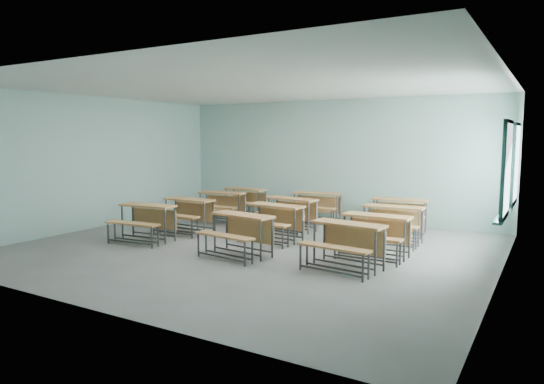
{
  "coord_description": "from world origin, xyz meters",
  "views": [
    {
      "loc": [
        5.16,
        -8.04,
        2.23
      ],
      "look_at": [
        -0.25,
        1.2,
        1.0
      ],
      "focal_mm": 32.0,
      "sensor_mm": 36.0,
      "label": 1
    }
  ],
  "objects_px": {
    "desk_unit_r1c1": "(273,217)",
    "desk_unit_r1c2": "(374,229)",
    "desk_unit_r0c1": "(239,228)",
    "desk_unit_r0c2": "(345,239)",
    "desk_unit_r2c0": "(220,202)",
    "desk_unit_r2c2": "(392,219)",
    "desk_unit_r3c2": "(399,210)",
    "desk_unit_r1c0": "(186,210)",
    "desk_unit_r3c1": "(316,203)",
    "desk_unit_r2c1": "(289,209)",
    "desk_unit_r0c0": "(145,217)",
    "desk_unit_r3c0": "(243,198)"
  },
  "relations": [
    {
      "from": "desk_unit_r0c0",
      "to": "desk_unit_r0c2",
      "type": "relative_size",
      "value": 0.98
    },
    {
      "from": "desk_unit_r0c1",
      "to": "desk_unit_r2c1",
      "type": "bearing_deg",
      "value": 104.92
    },
    {
      "from": "desk_unit_r0c2",
      "to": "desk_unit_r3c1",
      "type": "height_order",
      "value": "same"
    },
    {
      "from": "desk_unit_r2c0",
      "to": "desk_unit_r3c1",
      "type": "relative_size",
      "value": 1.01
    },
    {
      "from": "desk_unit_r0c2",
      "to": "desk_unit_r3c0",
      "type": "relative_size",
      "value": 1.02
    },
    {
      "from": "desk_unit_r2c0",
      "to": "desk_unit_r2c2",
      "type": "distance_m",
      "value": 4.64
    },
    {
      "from": "desk_unit_r1c0",
      "to": "desk_unit_r1c2",
      "type": "relative_size",
      "value": 1.0
    },
    {
      "from": "desk_unit_r1c0",
      "to": "desk_unit_r2c2",
      "type": "distance_m",
      "value": 4.65
    },
    {
      "from": "desk_unit_r0c0",
      "to": "desk_unit_r2c1",
      "type": "height_order",
      "value": "same"
    },
    {
      "from": "desk_unit_r0c0",
      "to": "desk_unit_r2c2",
      "type": "height_order",
      "value": "same"
    },
    {
      "from": "desk_unit_r2c2",
      "to": "desk_unit_r3c2",
      "type": "bearing_deg",
      "value": 97.47
    },
    {
      "from": "desk_unit_r3c1",
      "to": "desk_unit_r3c2",
      "type": "height_order",
      "value": "same"
    },
    {
      "from": "desk_unit_r2c2",
      "to": "desk_unit_r1c0",
      "type": "bearing_deg",
      "value": -165.94
    },
    {
      "from": "desk_unit_r2c2",
      "to": "desk_unit_r3c2",
      "type": "height_order",
      "value": "same"
    },
    {
      "from": "desk_unit_r2c0",
      "to": "desk_unit_r2c2",
      "type": "xyz_separation_m",
      "value": [
        4.63,
        -0.29,
        0.0
      ]
    },
    {
      "from": "desk_unit_r2c2",
      "to": "desk_unit_r3c1",
      "type": "height_order",
      "value": "same"
    },
    {
      "from": "desk_unit_r1c1",
      "to": "desk_unit_r1c2",
      "type": "relative_size",
      "value": 1.04
    },
    {
      "from": "desk_unit_r0c1",
      "to": "desk_unit_r0c2",
      "type": "distance_m",
      "value": 2.06
    },
    {
      "from": "desk_unit_r1c1",
      "to": "desk_unit_r2c0",
      "type": "relative_size",
      "value": 0.97
    },
    {
      "from": "desk_unit_r0c1",
      "to": "desk_unit_r2c2",
      "type": "distance_m",
      "value": 3.3
    },
    {
      "from": "desk_unit_r0c1",
      "to": "desk_unit_r3c0",
      "type": "bearing_deg",
      "value": 130.39
    },
    {
      "from": "desk_unit_r1c0",
      "to": "desk_unit_r2c0",
      "type": "xyz_separation_m",
      "value": [
        -0.15,
        1.53,
        0.0
      ]
    },
    {
      "from": "desk_unit_r0c1",
      "to": "desk_unit_r3c2",
      "type": "relative_size",
      "value": 1.02
    },
    {
      "from": "desk_unit_r0c0",
      "to": "desk_unit_r2c0",
      "type": "relative_size",
      "value": 0.97
    },
    {
      "from": "desk_unit_r1c1",
      "to": "desk_unit_r2c1",
      "type": "distance_m",
      "value": 1.19
    },
    {
      "from": "desk_unit_r1c2",
      "to": "desk_unit_r3c0",
      "type": "distance_m",
      "value": 5.35
    },
    {
      "from": "desk_unit_r1c0",
      "to": "desk_unit_r3c2",
      "type": "relative_size",
      "value": 0.95
    },
    {
      "from": "desk_unit_r0c2",
      "to": "desk_unit_r2c2",
      "type": "bearing_deg",
      "value": 94.54
    },
    {
      "from": "desk_unit_r0c2",
      "to": "desk_unit_r3c0",
      "type": "bearing_deg",
      "value": 147.43
    },
    {
      "from": "desk_unit_r3c1",
      "to": "desk_unit_r1c1",
      "type": "bearing_deg",
      "value": -92.18
    },
    {
      "from": "desk_unit_r1c1",
      "to": "desk_unit_r2c1",
      "type": "bearing_deg",
      "value": 106.11
    },
    {
      "from": "desk_unit_r2c1",
      "to": "desk_unit_r3c2",
      "type": "bearing_deg",
      "value": 33.81
    },
    {
      "from": "desk_unit_r3c2",
      "to": "desk_unit_r1c0",
      "type": "bearing_deg",
      "value": -155.51
    },
    {
      "from": "desk_unit_r0c0",
      "to": "desk_unit_r0c1",
      "type": "distance_m",
      "value": 2.45
    },
    {
      "from": "desk_unit_r1c0",
      "to": "desk_unit_r1c1",
      "type": "height_order",
      "value": "same"
    },
    {
      "from": "desk_unit_r1c0",
      "to": "desk_unit_r2c0",
      "type": "relative_size",
      "value": 0.93
    },
    {
      "from": "desk_unit_r1c1",
      "to": "desk_unit_r1c2",
      "type": "height_order",
      "value": "same"
    },
    {
      "from": "desk_unit_r2c1",
      "to": "desk_unit_r3c0",
      "type": "relative_size",
      "value": 1.02
    },
    {
      "from": "desk_unit_r1c2",
      "to": "desk_unit_r3c2",
      "type": "distance_m",
      "value": 2.56
    },
    {
      "from": "desk_unit_r1c2",
      "to": "desk_unit_r3c0",
      "type": "bearing_deg",
      "value": 151.51
    },
    {
      "from": "desk_unit_r0c1",
      "to": "desk_unit_r2c2",
      "type": "bearing_deg",
      "value": 57.11
    },
    {
      "from": "desk_unit_r0c2",
      "to": "desk_unit_r1c1",
      "type": "relative_size",
      "value": 1.02
    },
    {
      "from": "desk_unit_r1c0",
      "to": "desk_unit_r3c1",
      "type": "bearing_deg",
      "value": 52.81
    },
    {
      "from": "desk_unit_r1c0",
      "to": "desk_unit_r1c2",
      "type": "xyz_separation_m",
      "value": [
        4.55,
        -0.07,
        0.0
      ]
    },
    {
      "from": "desk_unit_r3c2",
      "to": "desk_unit_r2c1",
      "type": "bearing_deg",
      "value": -159.12
    },
    {
      "from": "desk_unit_r2c0",
      "to": "desk_unit_r3c0",
      "type": "distance_m",
      "value": 1.02
    },
    {
      "from": "desk_unit_r0c0",
      "to": "desk_unit_r1c1",
      "type": "bearing_deg",
      "value": 25.45
    },
    {
      "from": "desk_unit_r0c1",
      "to": "desk_unit_r1c1",
      "type": "bearing_deg",
      "value": 101.47
    },
    {
      "from": "desk_unit_r0c2",
      "to": "desk_unit_r2c2",
      "type": "relative_size",
      "value": 1.05
    },
    {
      "from": "desk_unit_r1c0",
      "to": "desk_unit_r1c1",
      "type": "xyz_separation_m",
      "value": [
        2.24,
        0.17,
        0.0
      ]
    }
  ]
}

